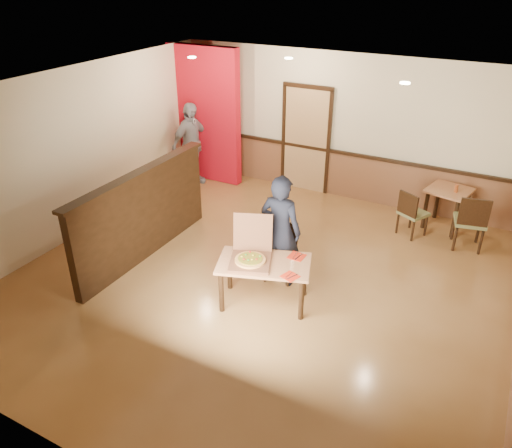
{
  "coord_description": "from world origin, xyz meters",
  "views": [
    {
      "loc": [
        2.85,
        -5.52,
        4.26
      ],
      "look_at": [
        -0.1,
        0.0,
        0.94
      ],
      "focal_mm": 35.0,
      "sensor_mm": 36.0,
      "label": 1
    }
  ],
  "objects_px": {
    "condiment": "(456,188)",
    "passerby": "(191,144)",
    "pizza_box": "(251,256)",
    "diner_chair": "(282,249)",
    "side_chair_right": "(471,220)",
    "side_chair_left": "(411,212)",
    "side_table": "(448,198)",
    "diner": "(280,231)",
    "main_table": "(264,269)"
  },
  "relations": [
    {
      "from": "condiment",
      "to": "passerby",
      "type": "bearing_deg",
      "value": -175.71
    },
    {
      "from": "pizza_box",
      "to": "condiment",
      "type": "xyz_separation_m",
      "value": [
        2.1,
        3.49,
        0.07
      ]
    },
    {
      "from": "diner_chair",
      "to": "passerby",
      "type": "relative_size",
      "value": 0.49
    },
    {
      "from": "diner_chair",
      "to": "pizza_box",
      "type": "height_order",
      "value": "pizza_box"
    },
    {
      "from": "side_chair_right",
      "to": "pizza_box",
      "type": "bearing_deg",
      "value": 37.99
    },
    {
      "from": "side_chair_right",
      "to": "condiment",
      "type": "bearing_deg",
      "value": -69.04
    },
    {
      "from": "side_chair_left",
      "to": "passerby",
      "type": "bearing_deg",
      "value": 26.25
    },
    {
      "from": "side_chair_right",
      "to": "side_table",
      "type": "xyz_separation_m",
      "value": [
        -0.47,
        0.62,
        0.03
      ]
    },
    {
      "from": "diner_chair",
      "to": "diner",
      "type": "xyz_separation_m",
      "value": [
        0.04,
        -0.14,
        0.38
      ]
    },
    {
      "from": "diner_chair",
      "to": "pizza_box",
      "type": "distance_m",
      "value": 0.83
    },
    {
      "from": "side_chair_left",
      "to": "side_table",
      "type": "height_order",
      "value": "side_chair_left"
    },
    {
      "from": "main_table",
      "to": "condiment",
      "type": "relative_size",
      "value": 9.74
    },
    {
      "from": "main_table",
      "to": "condiment",
      "type": "xyz_separation_m",
      "value": [
        1.93,
        3.44,
        0.25
      ]
    },
    {
      "from": "side_table",
      "to": "pizza_box",
      "type": "bearing_deg",
      "value": -119.2
    },
    {
      "from": "side_chair_left",
      "to": "side_table",
      "type": "bearing_deg",
      "value": -100.42
    },
    {
      "from": "passerby",
      "to": "condiment",
      "type": "distance_m",
      "value": 5.21
    },
    {
      "from": "condiment",
      "to": "side_table",
      "type": "bearing_deg",
      "value": 145.4
    },
    {
      "from": "side_chair_right",
      "to": "side_table",
      "type": "height_order",
      "value": "side_chair_right"
    },
    {
      "from": "passerby",
      "to": "diner_chair",
      "type": "bearing_deg",
      "value": -115.14
    },
    {
      "from": "side_table",
      "to": "passerby",
      "type": "xyz_separation_m",
      "value": [
        -5.09,
        -0.47,
        0.31
      ]
    },
    {
      "from": "passerby",
      "to": "condiment",
      "type": "height_order",
      "value": "passerby"
    },
    {
      "from": "diner",
      "to": "passerby",
      "type": "distance_m",
      "value": 4.06
    },
    {
      "from": "side_chair_left",
      "to": "condiment",
      "type": "relative_size",
      "value": 5.76
    },
    {
      "from": "side_chair_left",
      "to": "condiment",
      "type": "distance_m",
      "value": 0.87
    },
    {
      "from": "passerby",
      "to": "side_chair_left",
      "type": "bearing_deg",
      "value": -80.94
    },
    {
      "from": "main_table",
      "to": "side_chair_right",
      "type": "distance_m",
      "value": 3.68
    },
    {
      "from": "diner_chair",
      "to": "passerby",
      "type": "bearing_deg",
      "value": 135.68
    },
    {
      "from": "condiment",
      "to": "pizza_box",
      "type": "bearing_deg",
      "value": -121.06
    },
    {
      "from": "passerby",
      "to": "diner",
      "type": "bearing_deg",
      "value": -116.44
    },
    {
      "from": "side_chair_right",
      "to": "side_chair_left",
      "type": "bearing_deg",
      "value": -13.15
    },
    {
      "from": "side_chair_left",
      "to": "pizza_box",
      "type": "height_order",
      "value": "pizza_box"
    },
    {
      "from": "side_chair_right",
      "to": "side_table",
      "type": "distance_m",
      "value": 0.78
    },
    {
      "from": "main_table",
      "to": "side_table",
      "type": "bearing_deg",
      "value": 43.79
    },
    {
      "from": "main_table",
      "to": "pizza_box",
      "type": "bearing_deg",
      "value": 177.36
    },
    {
      "from": "side_chair_right",
      "to": "pizza_box",
      "type": "xyz_separation_m",
      "value": [
        -2.46,
        -2.94,
        0.2
      ]
    },
    {
      "from": "main_table",
      "to": "side_chair_right",
      "type": "bearing_deg",
      "value": 32.86
    },
    {
      "from": "main_table",
      "to": "diner",
      "type": "bearing_deg",
      "value": 75.43
    },
    {
      "from": "condiment",
      "to": "main_table",
      "type": "bearing_deg",
      "value": -119.25
    },
    {
      "from": "side_chair_left",
      "to": "diner",
      "type": "xyz_separation_m",
      "value": [
        -1.38,
        -2.31,
        0.4
      ]
    },
    {
      "from": "side_table",
      "to": "condiment",
      "type": "xyz_separation_m",
      "value": [
        0.11,
        -0.08,
        0.25
      ]
    },
    {
      "from": "diner",
      "to": "passerby",
      "type": "bearing_deg",
      "value": -38.46
    },
    {
      "from": "side_chair_right",
      "to": "main_table",
      "type": "bearing_deg",
      "value": 39.58
    },
    {
      "from": "main_table",
      "to": "side_chair_left",
      "type": "distance_m",
      "value": 3.2
    },
    {
      "from": "side_chair_left",
      "to": "side_table",
      "type": "distance_m",
      "value": 0.78
    },
    {
      "from": "side_table",
      "to": "pizza_box",
      "type": "distance_m",
      "value": 4.09
    },
    {
      "from": "side_chair_right",
      "to": "diner",
      "type": "bearing_deg",
      "value": 32.49
    },
    {
      "from": "side_table",
      "to": "diner",
      "type": "distance_m",
      "value": 3.47
    },
    {
      "from": "pizza_box",
      "to": "condiment",
      "type": "bearing_deg",
      "value": 37.06
    },
    {
      "from": "diner_chair",
      "to": "side_table",
      "type": "height_order",
      "value": "diner_chair"
    },
    {
      "from": "main_table",
      "to": "diner",
      "type": "distance_m",
      "value": 0.66
    }
  ]
}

